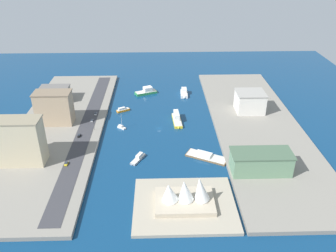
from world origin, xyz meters
The scene contains 24 objects.
ground_plane centered at (0.00, 0.00, 0.00)m, with size 440.00×440.00×0.00m, color navy.
quay_west centered at (-80.99, 0.00, 1.37)m, with size 70.00×240.00×2.74m, color gray.
quay_east centered at (80.99, 0.00, 1.37)m, with size 70.00×240.00×2.74m, color gray.
peninsula_point centered at (-14.37, 95.36, 1.00)m, with size 59.25×48.87×2.00m, color #A89E89.
road_strip centered at (59.06, 0.00, 2.82)m, with size 12.26×228.00×0.15m, color #38383D.
ferry_yellow_fast centered at (-15.41, -12.68, 2.56)m, with size 8.05×27.21×7.03m.
ferry_green_doubledeck centered at (12.10, -74.13, 2.49)m, with size 23.36×15.78×6.92m.
sailboat_small_white centered at (30.91, -1.23, 1.15)m, with size 7.77×6.59×13.17m.
yacht_sleek_gray centered at (14.84, 45.56, 1.28)m, with size 10.71×15.68×3.73m.
barge_flat_brown centered at (-33.38, 44.47, 1.07)m, with size 30.86×22.62×3.00m.
ferry_white_commuter centered at (-25.61, -69.82, 2.24)m, with size 7.40×20.52×6.20m.
water_taxi_orange centered at (32.34, -33.47, 1.50)m, with size 12.77×8.96×3.93m.
carpark_squat_concrete centered at (98.31, -54.44, 9.01)m, with size 27.26×20.71×12.46m.
hotel_broad_white centered at (-80.40, -25.74, 11.67)m, with size 24.72×22.48×17.78m.
office_block_beige centered at (93.42, 50.48, 19.24)m, with size 33.02×15.57×32.92m.
terminal_long_green centered at (-66.11, 65.53, 9.98)m, with size 39.59×17.91×14.41m.
apartment_midrise_tan centered at (85.32, -7.70, 16.47)m, with size 29.77×15.99×27.40m.
suv_black centered at (62.02, 16.17, 3.69)m, with size 1.84×4.61×1.64m.
sedan_silver centered at (56.13, -8.69, 3.64)m, with size 1.98×4.32×1.50m.
taxi_yellow_cab centered at (63.20, 54.56, 3.64)m, with size 2.00×4.77×1.51m.
van_white centered at (54.93, -21.95, 3.65)m, with size 2.13×4.79×1.55m.
traffic_light_waterfront centered at (51.68, 5.89, 7.09)m, with size 0.36×0.36×6.50m.
opera_landmark centered at (-14.66, 95.36, 8.15)m, with size 34.24×24.04×18.67m.
park_tree_cluster centered at (-83.37, -37.49, 8.29)m, with size 17.74×17.95×9.10m.
Camera 1 is at (-0.12, 252.88, 138.12)m, focal length 37.35 mm.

